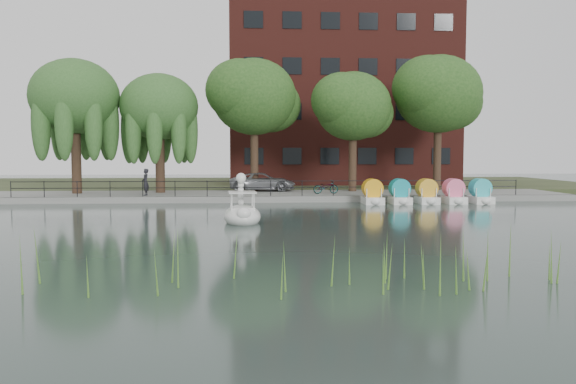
{
  "coord_description": "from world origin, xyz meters",
  "views": [
    {
      "loc": [
        -1.2,
        -22.18,
        3.13
      ],
      "look_at": [
        0.5,
        4.0,
        1.3
      ],
      "focal_mm": 35.0,
      "sensor_mm": 36.0,
      "label": 1
    }
  ],
  "objects": [
    {
      "name": "minivan",
      "position": [
        -0.42,
        17.99,
        1.15
      ],
      "size": [
        2.65,
        5.5,
        1.51
      ],
      "primitive_type": "imported",
      "rotation": [
        0.0,
        0.0,
        1.54
      ],
      "color": "gray",
      "rests_on": "promenade"
    },
    {
      "name": "pedestrian",
      "position": [
        -7.99,
        14.16,
        1.39
      ],
      "size": [
        0.5,
        0.72,
        1.98
      ],
      "primitive_type": "imported",
      "rotation": [
        0.0,
        0.0,
        4.73
      ],
      "color": "black",
      "rests_on": "promenade"
    },
    {
      "name": "land_strip",
      "position": [
        0.0,
        30.0,
        0.18
      ],
      "size": [
        60.0,
        22.0,
        0.36
      ],
      "primitive_type": "cube",
      "color": "#47512D",
      "rests_on": "ground_plane"
    },
    {
      "name": "broadleaf_center",
      "position": [
        -1.0,
        18.0,
        7.06
      ],
      "size": [
        6.0,
        6.0,
        9.25
      ],
      "color": "#473323",
      "rests_on": "promenade"
    },
    {
      "name": "ground_plane",
      "position": [
        0.0,
        0.0,
        0.0
      ],
      "size": [
        120.0,
        120.0,
        0.0
      ],
      "primitive_type": "plane",
      "color": "#394C47"
    },
    {
      "name": "kerb",
      "position": [
        0.0,
        13.05,
        0.2
      ],
      "size": [
        40.0,
        0.25,
        0.4
      ],
      "primitive_type": "cube",
      "color": "gray",
      "rests_on": "ground_plane"
    },
    {
      "name": "railing",
      "position": [
        0.0,
        13.25,
        1.15
      ],
      "size": [
        32.0,
        0.05,
        1.0
      ],
      "color": "black",
      "rests_on": "promenade"
    },
    {
      "name": "apartment_building",
      "position": [
        7.0,
        29.97,
        9.36
      ],
      "size": [
        20.0,
        10.07,
        18.0
      ],
      "color": "#4C1E16",
      "rests_on": "land_strip"
    },
    {
      "name": "promenade",
      "position": [
        0.0,
        16.0,
        0.2
      ],
      "size": [
        40.0,
        6.0,
        0.4
      ],
      "primitive_type": "cube",
      "color": "gray",
      "rests_on": "ground_plane"
    },
    {
      "name": "broadleaf_right",
      "position": [
        6.0,
        17.5,
        6.39
      ],
      "size": [
        5.4,
        5.4,
        8.32
      ],
      "color": "#473323",
      "rests_on": "promenade"
    },
    {
      "name": "willow_mid",
      "position": [
        -7.5,
        17.0,
        6.25
      ],
      "size": [
        5.32,
        5.32,
        8.15
      ],
      "color": "#473323",
      "rests_on": "promenade"
    },
    {
      "name": "swan_boat",
      "position": [
        -1.63,
        2.96,
        0.48
      ],
      "size": [
        1.82,
        2.75,
        2.21
      ],
      "rotation": [
        0.0,
        0.0,
        0.07
      ],
      "color": "white",
      "rests_on": "ground_plane"
    },
    {
      "name": "broadleaf_far",
      "position": [
        12.5,
        18.5,
        7.4
      ],
      "size": [
        6.3,
        6.3,
        9.71
      ],
      "color": "#473323",
      "rests_on": "promenade"
    },
    {
      "name": "pedal_boat_row",
      "position": [
        9.61,
        11.76,
        0.61
      ],
      "size": [
        7.95,
        1.7,
        1.4
      ],
      "color": "white",
      "rests_on": "ground_plane"
    },
    {
      "name": "bicycle",
      "position": [
        3.76,
        15.08,
        0.9
      ],
      "size": [
        0.88,
        1.8,
        1.0
      ],
      "primitive_type": "imported",
      "rotation": [
        0.0,
        0.0,
        1.74
      ],
      "color": "gray",
      "rests_on": "promenade"
    },
    {
      "name": "willow_left",
      "position": [
        -13.0,
        16.5,
        6.87
      ],
      "size": [
        5.88,
        5.88,
        9.01
      ],
      "color": "#473323",
      "rests_on": "promenade"
    },
    {
      "name": "reed_bank",
      "position": [
        2.0,
        -9.5,
        0.6
      ],
      "size": [
        24.0,
        2.4,
        1.2
      ],
      "color": "#669938",
      "rests_on": "ground_plane"
    }
  ]
}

